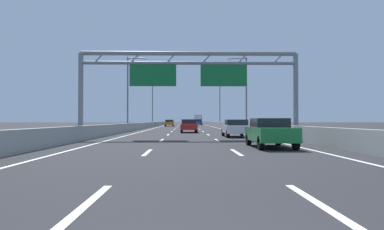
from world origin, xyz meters
The scene contains 53 objects.
ground_plane centered at (0.00, 100.00, 0.00)m, with size 260.00×260.00×0.00m, color #262628.
lane_dash_left_0 centered at (-1.80, 3.50, 0.01)m, with size 0.16×3.00×0.01m, color white.
lane_dash_left_1 centered at (-1.80, 12.50, 0.01)m, with size 0.16×3.00×0.01m, color white.
lane_dash_left_2 centered at (-1.80, 21.50, 0.01)m, with size 0.16×3.00×0.01m, color white.
lane_dash_left_3 centered at (-1.80, 30.50, 0.01)m, with size 0.16×3.00×0.01m, color white.
lane_dash_left_4 centered at (-1.80, 39.50, 0.01)m, with size 0.16×3.00×0.01m, color white.
lane_dash_left_5 centered at (-1.80, 48.50, 0.01)m, with size 0.16×3.00×0.01m, color white.
lane_dash_left_6 centered at (-1.80, 57.50, 0.01)m, with size 0.16×3.00×0.01m, color white.
lane_dash_left_7 centered at (-1.80, 66.50, 0.01)m, with size 0.16×3.00×0.01m, color white.
lane_dash_left_8 centered at (-1.80, 75.50, 0.01)m, with size 0.16×3.00×0.01m, color white.
lane_dash_left_9 centered at (-1.80, 84.50, 0.01)m, with size 0.16×3.00×0.01m, color white.
lane_dash_left_10 centered at (-1.80, 93.50, 0.01)m, with size 0.16×3.00×0.01m, color white.
lane_dash_left_11 centered at (-1.80, 102.50, 0.01)m, with size 0.16×3.00×0.01m, color white.
lane_dash_left_12 centered at (-1.80, 111.50, 0.01)m, with size 0.16×3.00×0.01m, color white.
lane_dash_left_13 centered at (-1.80, 120.50, 0.01)m, with size 0.16×3.00×0.01m, color white.
lane_dash_left_14 centered at (-1.80, 129.50, 0.01)m, with size 0.16×3.00×0.01m, color white.
lane_dash_left_15 centered at (-1.80, 138.50, 0.01)m, with size 0.16×3.00×0.01m, color white.
lane_dash_left_16 centered at (-1.80, 147.50, 0.01)m, with size 0.16×3.00×0.01m, color white.
lane_dash_left_17 centered at (-1.80, 156.50, 0.01)m, with size 0.16×3.00×0.01m, color white.
lane_dash_right_0 centered at (1.80, 3.50, 0.01)m, with size 0.16×3.00×0.01m, color white.
lane_dash_right_1 centered at (1.80, 12.50, 0.01)m, with size 0.16×3.00×0.01m, color white.
lane_dash_right_2 centered at (1.80, 21.50, 0.01)m, with size 0.16×3.00×0.01m, color white.
lane_dash_right_3 centered at (1.80, 30.50, 0.01)m, with size 0.16×3.00×0.01m, color white.
lane_dash_right_4 centered at (1.80, 39.50, 0.01)m, with size 0.16×3.00×0.01m, color white.
lane_dash_right_5 centered at (1.80, 48.50, 0.01)m, with size 0.16×3.00×0.01m, color white.
lane_dash_right_6 centered at (1.80, 57.50, 0.01)m, with size 0.16×3.00×0.01m, color white.
lane_dash_right_7 centered at (1.80, 66.50, 0.01)m, with size 0.16×3.00×0.01m, color white.
lane_dash_right_8 centered at (1.80, 75.50, 0.01)m, with size 0.16×3.00×0.01m, color white.
lane_dash_right_9 centered at (1.80, 84.50, 0.01)m, with size 0.16×3.00×0.01m, color white.
lane_dash_right_10 centered at (1.80, 93.50, 0.01)m, with size 0.16×3.00×0.01m, color white.
lane_dash_right_11 centered at (1.80, 102.50, 0.01)m, with size 0.16×3.00×0.01m, color white.
lane_dash_right_12 centered at (1.80, 111.50, 0.01)m, with size 0.16×3.00×0.01m, color white.
lane_dash_right_13 centered at (1.80, 120.50, 0.01)m, with size 0.16×3.00×0.01m, color white.
lane_dash_right_14 centered at (1.80, 129.50, 0.01)m, with size 0.16×3.00×0.01m, color white.
lane_dash_right_15 centered at (1.80, 138.50, 0.01)m, with size 0.16×3.00×0.01m, color white.
lane_dash_right_16 centered at (1.80, 147.50, 0.01)m, with size 0.16×3.00×0.01m, color white.
lane_dash_right_17 centered at (1.80, 156.50, 0.01)m, with size 0.16×3.00×0.01m, color white.
edge_line_left centered at (-5.25, 88.00, 0.01)m, with size 0.16×176.00×0.01m, color white.
edge_line_right centered at (5.25, 88.00, 0.01)m, with size 0.16×176.00×0.01m, color white.
barrier_left centered at (-6.90, 110.00, 0.47)m, with size 0.45×220.00×0.95m.
barrier_right centered at (6.90, 110.00, 0.47)m, with size 0.45×220.00×0.95m.
sign_gantry centered at (-0.01, 24.43, 4.81)m, with size 16.11×0.36×6.36m.
streetlamp_left_mid centered at (-7.47, 45.07, 5.40)m, with size 2.58×0.28×9.50m.
streetlamp_right_mid centered at (7.47, 45.07, 5.40)m, with size 2.58×0.28×9.50m.
streetlamp_left_far centered at (-7.47, 81.19, 5.40)m, with size 2.58×0.28×9.50m.
streetlamp_right_far centered at (7.47, 81.19, 5.40)m, with size 2.58×0.28×9.50m.
red_car centered at (0.13, 36.85, 0.73)m, with size 1.75×4.61×1.40m.
white_car centered at (3.68, 26.38, 0.71)m, with size 1.78×4.39×1.36m.
green_car centered at (3.82, 15.27, 0.74)m, with size 1.77×4.16×1.40m.
blue_car centered at (3.54, 99.63, 0.80)m, with size 1.86×4.48×1.58m.
orange_car centered at (-3.65, 76.28, 0.73)m, with size 1.88×4.57×1.43m.
black_car centered at (0.20, 70.44, 0.75)m, with size 1.71×4.27×1.42m.
box_truck centered at (3.81, 114.50, 1.67)m, with size 2.44×8.92×3.05m.
Camera 1 is at (-0.28, -2.28, 1.31)m, focal length 34.23 mm.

